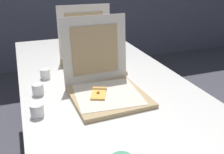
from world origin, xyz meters
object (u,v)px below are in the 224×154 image
at_px(pizza_box_front, 105,85).
at_px(pizza_box_middle, 90,58).
at_px(table, 101,85).
at_px(cup_white_near_left, 37,110).
at_px(cup_white_mid, 45,74).
at_px(cup_white_near_center, 38,89).

relative_size(pizza_box_front, pizza_box_middle, 1.07).
bearing_deg(table, pizza_box_middle, 91.67).
xyz_separation_m(table, cup_white_near_left, (-0.40, -0.33, 0.08)).
distance_m(table, cup_white_mid, 0.34).
distance_m(pizza_box_front, cup_white_mid, 0.43).
height_order(table, cup_white_near_left, cup_white_near_left).
relative_size(pizza_box_middle, cup_white_near_left, 6.43).
xyz_separation_m(cup_white_near_center, cup_white_near_left, (-0.03, -0.22, 0.00)).
xyz_separation_m(pizza_box_middle, cup_white_near_center, (-0.37, -0.31, -0.03)).
bearing_deg(cup_white_near_center, table, 15.90).
bearing_deg(table, cup_white_mid, 162.50).
height_order(pizza_box_front, cup_white_near_left, pizza_box_front).
height_order(pizza_box_front, cup_white_near_center, pizza_box_front).
xyz_separation_m(pizza_box_front, cup_white_near_center, (-0.33, 0.13, -0.03)).
bearing_deg(table, cup_white_near_left, -140.85).
bearing_deg(cup_white_mid, cup_white_near_left, -101.51).
bearing_deg(pizza_box_middle, cup_white_mid, -159.27).
relative_size(table, cup_white_near_left, 33.54).
bearing_deg(cup_white_mid, table, -17.50).
height_order(pizza_box_front, cup_white_mid, pizza_box_front).
distance_m(table, cup_white_near_left, 0.53).
height_order(cup_white_mid, cup_white_near_center, same).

